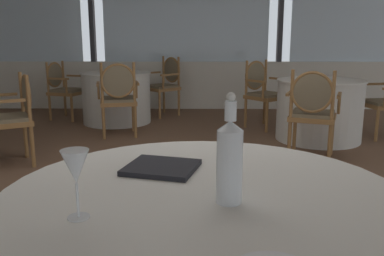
{
  "coord_description": "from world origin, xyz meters",
  "views": [
    {
      "loc": [
        0.2,
        -3.03,
        1.27
      ],
      "look_at": [
        0.18,
        -1.49,
        0.93
      ],
      "focal_mm": 38.42,
      "sensor_mm": 36.0,
      "label": 1
    }
  ],
  "objects_px": {
    "dining_chair_0_0": "(262,88)",
    "dining_chair_2_2": "(63,86)",
    "wine_glass": "(76,168)",
    "dining_chair_0_1": "(312,108)",
    "water_bottle": "(230,159)",
    "dining_chair_1_2": "(14,111)",
    "dining_chair_2_1": "(166,81)",
    "dining_chair_2_0": "(118,94)",
    "menu_book": "(162,167)"
  },
  "relations": [
    {
      "from": "dining_chair_0_1",
      "to": "menu_book",
      "type": "bearing_deg",
      "value": 174.27
    },
    {
      "from": "wine_glass",
      "to": "dining_chair_2_2",
      "type": "xyz_separation_m",
      "value": [
        -1.79,
        5.35,
        -0.38
      ]
    },
    {
      "from": "menu_book",
      "to": "dining_chair_2_2",
      "type": "xyz_separation_m",
      "value": [
        -1.99,
        4.91,
        -0.24
      ]
    },
    {
      "from": "dining_chair_1_2",
      "to": "dining_chair_2_2",
      "type": "height_order",
      "value": "dining_chair_1_2"
    },
    {
      "from": "dining_chair_2_0",
      "to": "dining_chair_2_1",
      "type": "bearing_deg",
      "value": -29.97
    },
    {
      "from": "dining_chair_0_1",
      "to": "dining_chair_2_2",
      "type": "distance_m",
      "value": 4.01
    },
    {
      "from": "dining_chair_1_2",
      "to": "menu_book",
      "type": "bearing_deg",
      "value": 92.79
    },
    {
      "from": "water_bottle",
      "to": "dining_chair_0_0",
      "type": "xyz_separation_m",
      "value": [
        0.82,
        4.63,
        -0.34
      ]
    },
    {
      "from": "menu_book",
      "to": "dining_chair_2_2",
      "type": "height_order",
      "value": "dining_chair_2_2"
    },
    {
      "from": "dining_chair_0_1",
      "to": "dining_chair_1_2",
      "type": "bearing_deg",
      "value": 113.99
    },
    {
      "from": "wine_glass",
      "to": "dining_chair_2_2",
      "type": "relative_size",
      "value": 0.22
    },
    {
      "from": "dining_chair_2_0",
      "to": "dining_chair_2_1",
      "type": "height_order",
      "value": "dining_chair_2_0"
    },
    {
      "from": "menu_book",
      "to": "dining_chair_0_1",
      "type": "distance_m",
      "value": 2.98
    },
    {
      "from": "water_bottle",
      "to": "dining_chair_1_2",
      "type": "bearing_deg",
      "value": 124.63
    },
    {
      "from": "water_bottle",
      "to": "wine_glass",
      "type": "height_order",
      "value": "water_bottle"
    },
    {
      "from": "dining_chair_1_2",
      "to": "dining_chair_2_1",
      "type": "height_order",
      "value": "dining_chair_2_1"
    },
    {
      "from": "wine_glass",
      "to": "dining_chair_2_1",
      "type": "xyz_separation_m",
      "value": [
        -0.18,
        5.71,
        -0.34
      ]
    },
    {
      "from": "dining_chair_0_0",
      "to": "dining_chair_2_0",
      "type": "height_order",
      "value": "dining_chair_2_0"
    },
    {
      "from": "dining_chair_0_1",
      "to": "dining_chair_1_2",
      "type": "distance_m",
      "value": 3.03
    },
    {
      "from": "wine_glass",
      "to": "dining_chair_2_0",
      "type": "bearing_deg",
      "value": 99.26
    },
    {
      "from": "wine_glass",
      "to": "dining_chair_1_2",
      "type": "bearing_deg",
      "value": 117.1
    },
    {
      "from": "dining_chair_0_1",
      "to": "dining_chair_2_1",
      "type": "relative_size",
      "value": 0.99
    },
    {
      "from": "menu_book",
      "to": "wine_glass",
      "type": "bearing_deg",
      "value": -99.73
    },
    {
      "from": "menu_book",
      "to": "water_bottle",
      "type": "bearing_deg",
      "value": -38.41
    },
    {
      "from": "dining_chair_2_1",
      "to": "dining_chair_2_2",
      "type": "distance_m",
      "value": 1.64
    },
    {
      "from": "dining_chair_2_0",
      "to": "dining_chair_2_1",
      "type": "xyz_separation_m",
      "value": [
        0.49,
        1.57,
        0.0
      ]
    },
    {
      "from": "dining_chair_0_1",
      "to": "dining_chair_0_0",
      "type": "bearing_deg",
      "value": 30.0
    },
    {
      "from": "dining_chair_1_2",
      "to": "dining_chair_0_1",
      "type": "bearing_deg",
      "value": 151.63
    },
    {
      "from": "wine_glass",
      "to": "dining_chair_2_0",
      "type": "xyz_separation_m",
      "value": [
        -0.67,
        4.13,
        -0.34
      ]
    },
    {
      "from": "dining_chair_0_0",
      "to": "dining_chair_2_2",
      "type": "distance_m",
      "value": 3.11
    },
    {
      "from": "wine_glass",
      "to": "menu_book",
      "type": "xyz_separation_m",
      "value": [
        0.2,
        0.44,
        -0.14
      ]
    },
    {
      "from": "wine_glass",
      "to": "dining_chair_0_1",
      "type": "distance_m",
      "value": 3.47
    },
    {
      "from": "dining_chair_0_1",
      "to": "wine_glass",
      "type": "bearing_deg",
      "value": 174.55
    },
    {
      "from": "dining_chair_2_0",
      "to": "dining_chair_2_1",
      "type": "distance_m",
      "value": 1.65
    },
    {
      "from": "menu_book",
      "to": "dining_chair_0_1",
      "type": "height_order",
      "value": "dining_chair_0_1"
    },
    {
      "from": "dining_chair_0_0",
      "to": "dining_chair_2_0",
      "type": "distance_m",
      "value": 2.03
    },
    {
      "from": "dining_chair_2_0",
      "to": "dining_chair_2_2",
      "type": "relative_size",
      "value": 1.07
    },
    {
      "from": "dining_chair_2_0",
      "to": "dining_chair_2_2",
      "type": "xyz_separation_m",
      "value": [
        -1.11,
        1.21,
        -0.04
      ]
    },
    {
      "from": "menu_book",
      "to": "dining_chair_2_0",
      "type": "bearing_deg",
      "value": 118.17
    },
    {
      "from": "water_bottle",
      "to": "dining_chair_1_2",
      "type": "distance_m",
      "value": 3.43
    },
    {
      "from": "dining_chair_2_2",
      "to": "dining_chair_2_0",
      "type": "bearing_deg",
      "value": -30.11
    },
    {
      "from": "water_bottle",
      "to": "dining_chair_2_1",
      "type": "xyz_separation_m",
      "value": [
        -0.62,
        5.59,
        -0.33
      ]
    },
    {
      "from": "water_bottle",
      "to": "dining_chair_0_0",
      "type": "bearing_deg",
      "value": 79.94
    },
    {
      "from": "water_bottle",
      "to": "dining_chair_2_1",
      "type": "height_order",
      "value": "water_bottle"
    },
    {
      "from": "dining_chair_2_2",
      "to": "dining_chair_0_1",
      "type": "bearing_deg",
      "value": -16.75
    },
    {
      "from": "wine_glass",
      "to": "menu_book",
      "type": "distance_m",
      "value": 0.5
    },
    {
      "from": "dining_chair_1_2",
      "to": "dining_chair_2_0",
      "type": "distance_m",
      "value": 1.46
    },
    {
      "from": "dining_chair_2_1",
      "to": "dining_chair_2_2",
      "type": "bearing_deg",
      "value": -29.93
    },
    {
      "from": "water_bottle",
      "to": "menu_book",
      "type": "distance_m",
      "value": 0.42
    },
    {
      "from": "wine_glass",
      "to": "dining_chair_1_2",
      "type": "relative_size",
      "value": 0.22
    }
  ]
}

